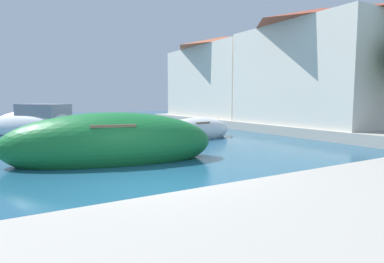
# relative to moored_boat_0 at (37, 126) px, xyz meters

# --- Properties ---
(ground) EXTENTS (80.00, 80.00, 0.00)m
(ground) POSITION_rel_moored_boat_0_xyz_m (1.13, -12.08, -0.57)
(ground) COLOR #1E5170
(quay_promenade) EXTENTS (44.00, 32.00, 0.50)m
(quay_promenade) POSITION_rel_moored_boat_0_xyz_m (5.45, -12.45, -0.32)
(quay_promenade) COLOR #ADA89E
(quay_promenade) RESTS_ON ground
(moored_boat_0) EXTENTS (5.22, 6.14, 2.08)m
(moored_boat_0) POSITION_rel_moored_boat_0_xyz_m (0.00, 0.00, 0.00)
(moored_boat_0) COLOR white
(moored_boat_0) RESTS_ON ground
(moored_boat_4) EXTENTS (4.18, 1.87, 1.32)m
(moored_boat_4) POSITION_rel_moored_boat_0_xyz_m (6.67, -4.83, -0.20)
(moored_boat_4) COLOR white
(moored_boat_4) RESTS_ON ground
(moored_boat_5) EXTENTS (6.78, 3.57, 1.99)m
(moored_boat_5) POSITION_rel_moored_boat_0_xyz_m (1.28, -8.60, -0.02)
(moored_boat_5) COLOR #197233
(moored_boat_5) RESTS_ON ground
(waterfront_building_main) EXTENTS (5.96, 8.83, 6.50)m
(waterfront_building_main) POSITION_rel_moored_boat_0_xyz_m (14.13, -5.91, 3.23)
(waterfront_building_main) COLOR silver
(waterfront_building_main) RESTS_ON quay_promenade
(waterfront_building_annex) EXTENTS (5.58, 9.89, 6.39)m
(waterfront_building_annex) POSITION_rel_moored_boat_0_xyz_m (14.13, 3.26, 3.18)
(waterfront_building_annex) COLOR silver
(waterfront_building_annex) RESTS_ON quay_promenade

